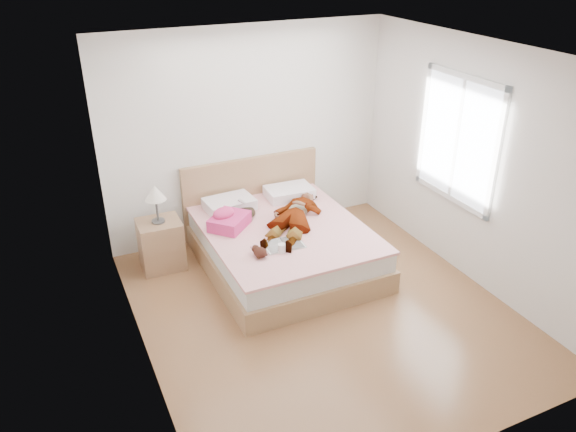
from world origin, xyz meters
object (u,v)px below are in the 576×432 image
(phone, at_px, (242,201))
(plush_toy, at_px, (259,252))
(bed, at_px, (281,242))
(towel, at_px, (228,220))
(coffee_mug, at_px, (282,248))
(woman, at_px, (295,213))
(nightstand, at_px, (161,241))
(magazine, at_px, (284,245))

(phone, height_order, plush_toy, phone)
(bed, distance_m, towel, 0.69)
(coffee_mug, xyz_separation_m, plush_toy, (-0.25, 0.02, 0.01))
(coffee_mug, bearing_deg, plush_toy, 176.50)
(bed, height_order, coffee_mug, bed)
(plush_toy, bearing_deg, phone, 79.35)
(towel, height_order, plush_toy, towel)
(towel, bearing_deg, woman, -13.06)
(bed, xyz_separation_m, coffee_mug, (-0.25, -0.58, 0.28))
(nightstand, bearing_deg, bed, -21.43)
(woman, distance_m, coffee_mug, 0.74)
(phone, height_order, nightstand, nightstand)
(phone, relative_size, plush_toy, 0.43)
(towel, height_order, nightstand, nightstand)
(phone, relative_size, nightstand, 0.09)
(woman, bearing_deg, bed, -133.75)
(woman, bearing_deg, coffee_mug, -85.55)
(plush_toy, bearing_deg, nightstand, 126.46)
(towel, bearing_deg, bed, -18.64)
(woman, height_order, bed, bed)
(towel, bearing_deg, coffee_mug, -67.40)
(coffee_mug, bearing_deg, phone, 93.82)
(plush_toy, bearing_deg, bed, 48.18)
(coffee_mug, relative_size, nightstand, 0.12)
(phone, xyz_separation_m, coffee_mug, (0.07, -1.00, -0.13))
(bed, relative_size, towel, 3.69)
(magazine, bearing_deg, bed, 68.69)
(towel, distance_m, coffee_mug, 0.84)
(magazine, bearing_deg, plush_toy, -162.67)
(bed, distance_m, magazine, 0.55)
(woman, bearing_deg, nightstand, -157.85)
(nightstand, bearing_deg, plush_toy, -53.54)
(bed, bearing_deg, nightstand, 158.57)
(phone, distance_m, nightstand, 1.04)
(bed, relative_size, nightstand, 2.02)
(phone, height_order, bed, bed)
(bed, xyz_separation_m, towel, (-0.57, 0.19, 0.33))
(towel, relative_size, magazine, 1.29)
(woman, distance_m, towel, 0.77)
(phone, relative_size, coffee_mug, 0.72)
(phone, xyz_separation_m, plush_toy, (-0.18, -0.98, -0.12))
(woman, xyz_separation_m, bed, (-0.18, -0.02, -0.34))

